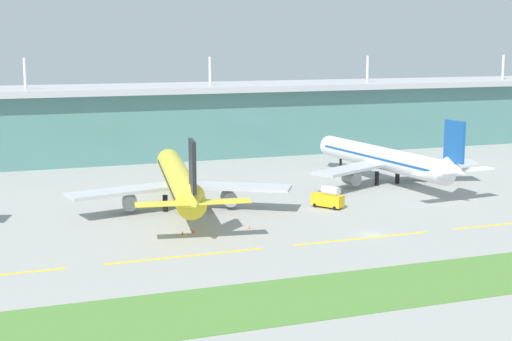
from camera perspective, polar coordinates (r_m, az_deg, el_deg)
ground_plane at (r=145.18m, az=8.75°, el=-4.83°), size 600.00×600.00×0.00m
terminal_building at (r=245.21m, az=-3.85°, el=3.95°), size 288.00×34.00×31.62m
airliner_near_middle at (r=164.12m, az=-5.88°, el=-0.76°), size 48.19×64.55×18.90m
airliner_far_middle at (r=196.10m, az=9.74°, el=0.87°), size 48.59×62.77×18.90m
taxiway_stripe_mid_west at (r=129.83m, az=-5.33°, el=-6.50°), size 28.00×0.70×0.04m
taxiway_stripe_centre at (r=141.99m, az=8.10°, el=-5.14°), size 28.00×0.70×0.04m
taxiway_stripe_mid_east at (r=160.55m, az=18.88°, el=-3.83°), size 28.00×0.70×0.04m
grass_verge at (r=121.96m, az=15.30°, el=-7.88°), size 300.00×18.00×0.10m
fuel_truck at (r=166.33m, az=5.52°, el=-2.09°), size 6.16×7.43×4.95m
safety_cone_left_wingtip at (r=147.44m, az=-0.53°, el=-4.34°), size 0.56×0.56×0.70m
safety_cone_nose_front at (r=143.83m, az=-5.62°, el=-4.75°), size 0.56×0.56×0.70m
safety_cone_right_wingtip at (r=145.12m, az=-4.81°, el=-4.61°), size 0.56×0.56×0.70m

